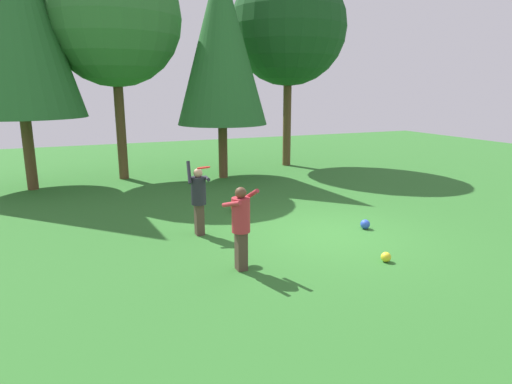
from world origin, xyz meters
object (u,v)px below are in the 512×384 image
object	(u,v)px
person_thrower	(199,196)
ball_orange	(236,207)
person_catcher	(241,222)
tree_far_left	(12,4)
tree_center	(221,42)
frisbee	(204,168)
ball_blue	(365,224)
tree_right	(288,27)
tree_left	(113,18)
ball_yellow	(386,257)

from	to	relation	value
person_thrower	ball_orange	size ratio (longest dim) A/B	6.48
person_catcher	tree_far_left	distance (m)	11.12
person_thrower	tree_center	world-z (taller)	tree_center
person_thrower	frisbee	distance (m)	1.32
ball_blue	tree_right	xyz separation A→B (m)	(2.44, 8.97, 5.70)
ball_orange	tree_right	size ratio (longest dim) A/B	0.03
frisbee	ball_blue	size ratio (longest dim) A/B	1.60
ball_blue	tree_far_left	bearing A→B (deg)	133.66
tree_left	person_catcher	bearing A→B (deg)	-84.61
ball_yellow	tree_right	size ratio (longest dim) A/B	0.02
person_catcher	frisbee	size ratio (longest dim) A/B	4.27
ball_blue	tree_right	world-z (taller)	tree_right
person_thrower	tree_right	distance (m)	11.13
ball_blue	ball_orange	bearing A→B (deg)	131.36
ball_orange	ball_yellow	xyz separation A→B (m)	(1.44, -4.55, -0.03)
person_catcher	ball_yellow	size ratio (longest dim) A/B	8.00
ball_orange	tree_far_left	distance (m)	9.47
frisbee	tree_far_left	world-z (taller)	tree_far_left
person_thrower	tree_far_left	xyz separation A→B (m)	(-3.85, 6.85, 4.94)
person_catcher	ball_orange	world-z (taller)	person_catcher
frisbee	tree_far_left	xyz separation A→B (m)	(-3.68, 7.87, 4.11)
frisbee	tree_far_left	size ratio (longest dim) A/B	0.04
tree_far_left	tree_left	bearing A→B (deg)	12.54
ball_blue	tree_right	distance (m)	10.91
ball_yellow	frisbee	bearing A→B (deg)	146.34
ball_orange	tree_center	size ratio (longest dim) A/B	0.03
frisbee	tree_far_left	bearing A→B (deg)	115.08
tree_center	tree_right	xyz separation A→B (m)	(3.49, 1.53, 0.88)
ball_yellow	tree_center	world-z (taller)	tree_center
ball_orange	ball_yellow	size ratio (longest dim) A/B	1.34
person_thrower	frisbee	bearing A→B (deg)	-0.00
person_catcher	tree_left	xyz separation A→B (m)	(-0.93, 9.82, 4.77)
tree_center	frisbee	bearing A→B (deg)	-111.81
tree_right	tree_far_left	xyz separation A→B (m)	(-10.09, -0.96, 0.05)
ball_blue	tree_left	bearing A→B (deg)	117.80
frisbee	tree_right	size ratio (longest dim) A/B	0.05
tree_right	frisbee	bearing A→B (deg)	-125.99
ball_blue	tree_right	bearing A→B (deg)	74.79
ball_blue	tree_left	world-z (taller)	tree_left
tree_far_left	tree_right	bearing A→B (deg)	5.42
ball_orange	ball_yellow	bearing A→B (deg)	-72.51
ball_orange	tree_right	xyz separation A→B (m)	(4.79, 6.31, 5.68)
ball_yellow	tree_left	size ratio (longest dim) A/B	0.02
person_catcher	tree_right	bearing A→B (deg)	-44.84
tree_left	ball_orange	bearing A→B (deg)	-69.63
ball_yellow	tree_far_left	distance (m)	13.30
person_catcher	tree_right	distance (m)	12.76
tree_far_left	ball_orange	bearing A→B (deg)	-45.25
frisbee	tree_center	world-z (taller)	tree_center
person_thrower	ball_blue	distance (m)	4.06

